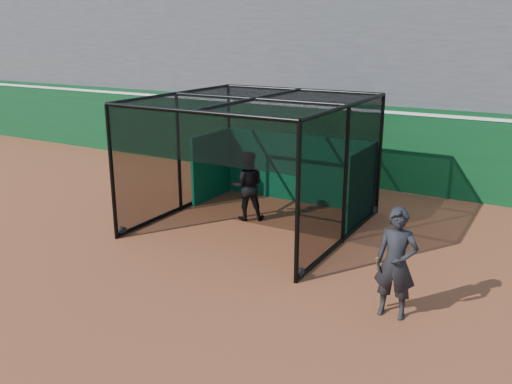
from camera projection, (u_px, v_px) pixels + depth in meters
The scene contains 6 objects.
ground at pixel (183, 286), 10.15m from camera, with size 120.00×120.00×0.00m, color brown.
outfield_wall at pixel (349, 142), 16.84m from camera, with size 50.00×0.50×2.50m.
grandstand at pixel (391, 35), 19.07m from camera, with size 50.00×7.85×8.95m.
batting_cage at pixel (255, 164), 12.99m from camera, with size 4.69×4.92×3.09m.
batter at pixel (247, 186), 13.58m from camera, with size 0.85×0.66×1.75m, color black.
on_deck_player at pixel (396, 263), 8.85m from camera, with size 0.72×0.50×1.89m.
Camera 1 is at (5.81, -7.30, 4.57)m, focal length 38.00 mm.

